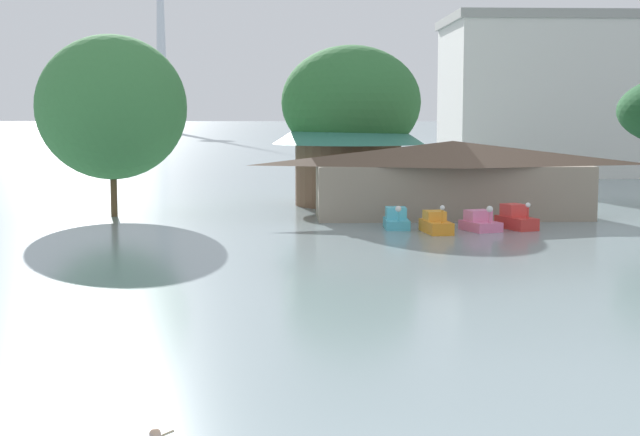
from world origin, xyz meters
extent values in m
sphere|color=tan|center=(-3.82, 1.11, 1.09)|extent=(0.22, 0.22, 0.22)
cube|color=#4CB7CC|center=(5.43, 39.55, 0.28)|extent=(1.51, 2.80, 0.57)
cube|color=#5DCDE2|center=(5.44, 39.89, 0.91)|extent=(1.25, 1.28, 0.69)
cylinder|color=#4CB7CC|center=(5.40, 38.44, 0.84)|extent=(0.14, 0.14, 0.54)
sphere|color=white|center=(5.40, 38.44, 1.30)|extent=(0.37, 0.37, 0.37)
cube|color=orange|center=(7.48, 37.34, 0.35)|extent=(1.64, 3.10, 0.71)
cube|color=gold|center=(7.44, 37.71, 0.98)|extent=(1.26, 1.46, 0.55)
cylinder|color=orange|center=(7.62, 36.16, 1.08)|extent=(0.14, 0.14, 0.75)
sphere|color=white|center=(7.62, 36.16, 1.59)|extent=(0.28, 0.28, 0.28)
cube|color=pink|center=(10.29, 38.23, 0.28)|extent=(2.36, 2.79, 0.56)
cube|color=pink|center=(10.19, 38.51, 0.88)|extent=(1.68, 1.48, 0.65)
cylinder|color=pink|center=(10.62, 37.34, 0.87)|extent=(0.14, 0.14, 0.63)
sphere|color=white|center=(10.62, 37.34, 1.38)|extent=(0.38, 0.38, 0.38)
cube|color=red|center=(12.64, 38.98, 0.37)|extent=(2.22, 3.12, 0.73)
cube|color=#E8423C|center=(12.52, 39.32, 1.10)|extent=(1.50, 1.58, 0.75)
cylinder|color=red|center=(13.03, 37.92, 1.07)|extent=(0.14, 0.14, 0.67)
sphere|color=white|center=(13.03, 37.92, 1.55)|extent=(0.30, 0.30, 0.30)
cube|color=gray|center=(9.81, 44.90, 1.77)|extent=(17.96, 5.05, 3.54)
pyramid|color=brown|center=(9.81, 44.90, 4.34)|extent=(19.39, 5.81, 1.60)
cylinder|color=brown|center=(3.56, 54.19, 2.33)|extent=(8.07, 8.07, 4.66)
cone|color=#387F6B|center=(3.56, 54.19, 6.53)|extent=(11.57, 11.57, 3.73)
sphere|color=#B7993D|center=(3.56, 54.19, 8.74)|extent=(0.70, 0.70, 0.70)
cylinder|color=brown|center=(-12.88, 46.83, 1.26)|extent=(0.44, 0.44, 2.52)
ellipsoid|color=#3D7F42|center=(-12.88, 46.83, 7.35)|extent=(10.02, 10.02, 9.67)
cylinder|color=brown|center=(3.76, 54.33, 1.76)|extent=(0.55, 0.55, 3.52)
ellipsoid|color=#337038|center=(3.76, 54.33, 7.81)|extent=(10.58, 10.58, 8.57)
cube|color=silver|center=(37.63, 89.11, 8.50)|extent=(39.93, 15.93, 17.00)
cube|color=#999993|center=(37.63, 89.11, 17.50)|extent=(40.73, 16.25, 1.00)
camera|label=1|loc=(-1.50, -14.91, 6.85)|focal=51.01mm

